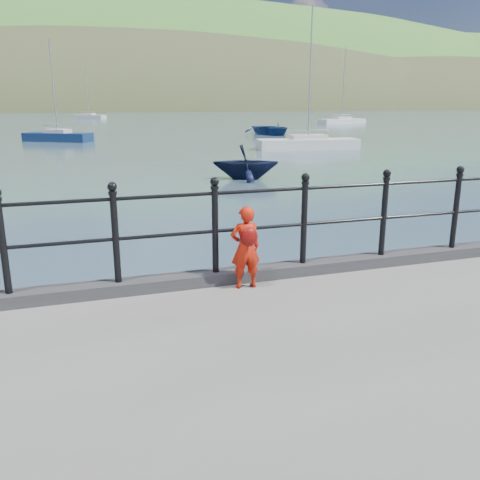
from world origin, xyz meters
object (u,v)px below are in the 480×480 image
object	(u,v)px
launch_navy	(246,162)
sailboat_near	(308,144)
sailboat_deep	(89,117)
launch_blue	(271,129)
child	(246,247)
sailboat_port	(58,137)
sailboat_far	(342,121)
railing	(261,216)

from	to	relation	value
launch_navy	sailboat_near	size ratio (longest dim) A/B	0.29
sailboat_near	sailboat_deep	distance (m)	71.31
launch_blue	launch_navy	size ratio (longest dim) A/B	2.05
child	sailboat_port	bearing A→B (deg)	-84.32
sailboat_far	child	bearing A→B (deg)	-134.95
sailboat_port	sailboat_deep	distance (m)	57.59
launch_navy	sailboat_deep	bearing A→B (deg)	19.28
railing	launch_navy	size ratio (longest dim) A/B	6.55
child	launch_blue	size ratio (longest dim) A/B	0.18
child	sailboat_far	size ratio (longest dim) A/B	0.09
launch_blue	sailboat_near	xyz separation A→B (m)	(-3.46, -15.75, -0.25)
child	sailboat_port	xyz separation A→B (m)	(-3.04, 39.68, -1.18)
sailboat_near	sailboat_deep	size ratio (longest dim) A/B	1.00
child	sailboat_deep	size ratio (longest dim) A/B	0.11
launch_blue	child	bearing A→B (deg)	-119.19
railing	sailboat_near	size ratio (longest dim) A/B	1.91
sailboat_near	railing	bearing A→B (deg)	-109.12
launch_blue	sailboat_near	bearing A→B (deg)	-109.78
launch_navy	sailboat_deep	xyz separation A→B (m)	(-3.68, 82.16, -0.39)
launch_navy	sailboat_deep	world-z (taller)	sailboat_deep
railing	sailboat_deep	world-z (taller)	sailboat_deep
sailboat_deep	launch_navy	bearing A→B (deg)	-52.16
sailboat_near	sailboat_far	xyz separation A→B (m)	(22.58, 36.05, 0.00)
launch_navy	sailboat_port	size ratio (longest dim) A/B	0.34
child	launch_blue	bearing A→B (deg)	-110.50
child	launch_blue	distance (m)	45.89
child	sailboat_far	distance (m)	72.56
sailboat_near	launch_blue	bearing A→B (deg)	85.05
railing	launch_blue	size ratio (longest dim) A/B	3.20
child	sailboat_port	world-z (taller)	sailboat_port
sailboat_deep	railing	bearing A→B (deg)	-55.35
railing	child	distance (m)	0.50
sailboat_near	sailboat_far	world-z (taller)	sailboat_far
sailboat_port	railing	bearing A→B (deg)	-52.83
sailboat_deep	launch_blue	bearing A→B (deg)	-38.67
launch_navy	sailboat_port	bearing A→B (deg)	34.80
sailboat_near	sailboat_port	size ratio (longest dim) A/B	1.15
sailboat_far	sailboat_port	world-z (taller)	sailboat_far
child	launch_blue	world-z (taller)	child
child	launch_blue	xyz separation A→B (m)	(17.04, 42.60, -0.93)
railing	sailboat_near	bearing A→B (deg)	63.44
sailboat_port	sailboat_near	bearing A→B (deg)	-5.32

